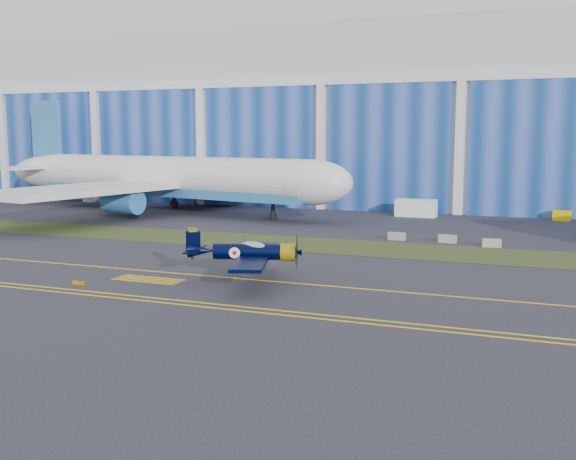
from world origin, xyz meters
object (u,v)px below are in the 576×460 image
at_px(jetliner, 167,132).
at_px(tug, 562,216).
at_px(warbird, 248,252).
at_px(shipping_container, 416,208).

relative_size(jetliner, tug, 34.11).
height_order(warbird, tug, warbird).
bearing_deg(tug, warbird, -105.30).
relative_size(shipping_container, tug, 2.49).
xyz_separation_m(shipping_container, tug, (20.22, 3.01, -0.59)).
distance_m(warbird, jetliner, 55.14).
bearing_deg(warbird, tug, 48.34).
height_order(shipping_container, tug, shipping_container).
bearing_deg(jetliner, shipping_container, 22.86).
relative_size(warbird, jetliner, 0.19).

